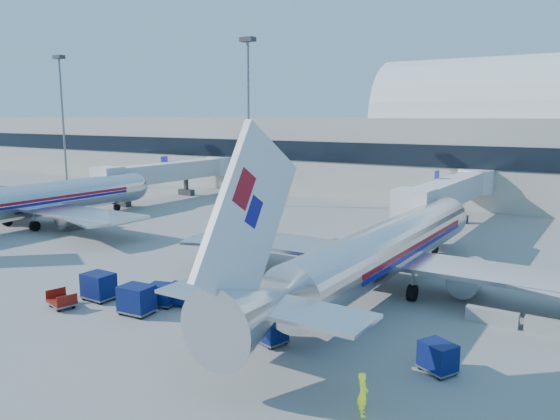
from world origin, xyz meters
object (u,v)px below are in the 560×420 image
Objects in this scene: cart_train_b at (137,299)px; cart_solo_far at (438,357)px; tug_left at (216,286)px; mast_far_west at (62,102)px; cart_train_a at (161,294)px; airliner_main at (383,250)px; mast_west at (248,97)px; barrier_near at (492,317)px; cart_open_red at (62,302)px; jetbridge_near at (452,191)px; cart_solo_near at (270,328)px; jetbridge_mid at (176,171)px; airliner_mid at (27,201)px; tug_lead at (183,295)px; barrier_mid at (553,328)px; ramp_worker at (363,394)px; cart_train_c at (99,286)px; tug_right at (327,312)px.

cart_solo_far is (18.18, 2.29, -0.18)m from cart_train_b.
tug_left is 1.17× the size of cart_train_b.
mast_far_west reaches higher than cart_train_a.
airliner_main is 14.43× the size of tug_left.
mast_west is 7.53× the size of barrier_near.
tug_left is 9.94m from cart_open_red.
cart_solo_near is (0.80, -38.22, -3.07)m from jetbridge_near.
cart_solo_near is at bearing -41.76° from jetbridge_mid.
tug_lead is (32.29, -9.98, -2.25)m from airliner_mid.
barrier_near is 7.99m from cart_solo_far.
cart_solo_far is at bearing -55.63° from airliner_main.
cart_train_a is (31.20, -10.82, -2.14)m from airliner_mid.
barrier_near is at bearing -36.38° from mast_west.
barrier_mid is at bearing 52.57° from cart_solo_near.
jetbridge_near is 12.47× the size of cart_open_red.
cart_solo_far is (9.54, -36.74, -3.13)m from jetbridge_near.
ramp_worker reaches higher than cart_solo_far.
airliner_main is at bearing -20.01° from mast_far_west.
cart_train_c is at bearing -172.23° from tug_lead.
tug_right is at bearing -92.22° from airliner_main.
airliner_main is at bearing 100.51° from tug_right.
ramp_worker is (8.07, -42.21, -3.00)m from jetbridge_near.
tug_left reaches higher than tug_right.
jetbridge_near is at bearing -20.66° from ramp_worker.
ramp_worker is at bearing -49.25° from mast_west.
mast_west reaches higher than cart_open_red.
airliner_mid is 1.65× the size of mast_far_west.
cart_solo_far is at bearing -7.45° from tug_right.
cart_train_c is at bearing 167.87° from cart_train_b.
airliner_mid is 17.44× the size of cart_solo_near.
barrier_near is (10.40, -28.81, -3.48)m from jetbridge_near.
mast_west reaches higher than tug_right.
airliner_main reaches higher than ramp_worker.
mast_far_west and mast_west have the same top height.
cart_train_c is at bearing -150.47° from tug_right.
mast_far_west is at bearing -179.32° from jetbridge_near.
airliner_main is 19.01× the size of cart_train_a.
mast_far_west reaches higher than airliner_mid.
tug_right is at bearing -173.53° from cart_solo_far.
mast_far_west is 86.24m from cart_solo_far.
cart_open_red is at bearing -108.41° from jetbridge_near.
mast_west is 10.25× the size of cart_train_b.
airliner_mid is at bearing -115.21° from mast_west.
airliner_mid is 33.87m from tug_lead.
cart_train_a is 9.26m from cart_solo_near.
airliner_mid is 47.55m from jetbridge_near.
mast_far_west is 10.25× the size of cart_open_red.
ramp_worker is at bearing -18.45° from airliner_mid.
jetbridge_mid is 18.06m from mast_west.
cart_train_b is 5.30m from cart_open_red.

